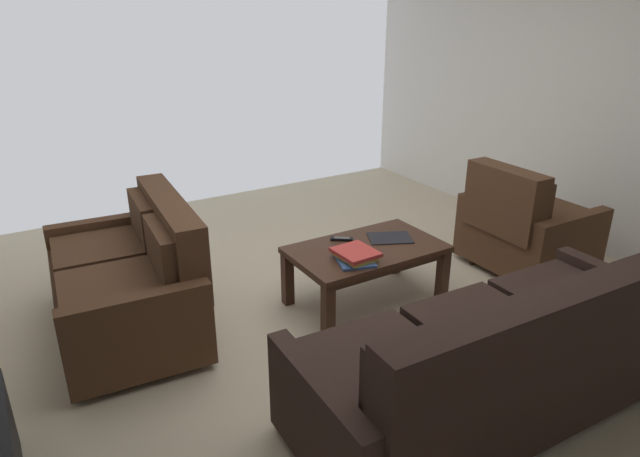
# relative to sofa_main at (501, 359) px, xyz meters

# --- Properties ---
(ground_plane) EXTENTS (5.09, 5.85, 0.01)m
(ground_plane) POSITION_rel_sofa_main_xyz_m (0.12, -1.18, -0.37)
(ground_plane) COLOR beige
(wall_left) EXTENTS (0.12, 5.85, 2.80)m
(wall_left) POSITION_rel_sofa_main_xyz_m (-2.43, -1.18, 1.03)
(wall_left) COLOR white
(wall_left) RESTS_ON ground
(sofa_main) EXTENTS (2.13, 0.93, 0.87)m
(sofa_main) POSITION_rel_sofa_main_xyz_m (0.00, 0.00, 0.00)
(sofa_main) COLOR black
(sofa_main) RESTS_ON ground
(loveseat_near) EXTENTS (0.93, 1.43, 0.87)m
(loveseat_near) POSITION_rel_sofa_main_xyz_m (1.35, -1.83, -0.00)
(loveseat_near) COLOR black
(loveseat_near) RESTS_ON ground
(coffee_table) EXTENTS (1.06, 0.63, 0.44)m
(coffee_table) POSITION_rel_sofa_main_xyz_m (-0.13, -1.33, 0.00)
(coffee_table) COLOR #3D2316
(coffee_table) RESTS_ON ground
(armchair_side) EXTENTS (0.81, 0.88, 0.89)m
(armchair_side) POSITION_rel_sofa_main_xyz_m (-1.51, -1.12, 0.00)
(armchair_side) COLOR black
(armchair_side) RESTS_ON ground
(book_stack) EXTENTS (0.30, 0.33, 0.07)m
(book_stack) POSITION_rel_sofa_main_xyz_m (0.06, -1.19, 0.11)
(book_stack) COLOR #385693
(book_stack) RESTS_ON coffee_table
(tv_remote) EXTENTS (0.15, 0.13, 0.02)m
(tv_remote) POSITION_rel_sofa_main_xyz_m (-0.04, -1.51, 0.08)
(tv_remote) COLOR black
(tv_remote) RESTS_ON coffee_table
(loose_magazine) EXTENTS (0.37, 0.33, 0.01)m
(loose_magazine) POSITION_rel_sofa_main_xyz_m (-0.36, -1.36, 0.08)
(loose_magazine) COLOR black
(loose_magazine) RESTS_ON coffee_table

